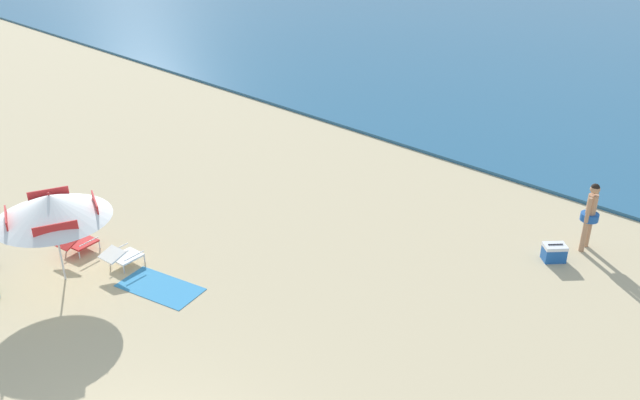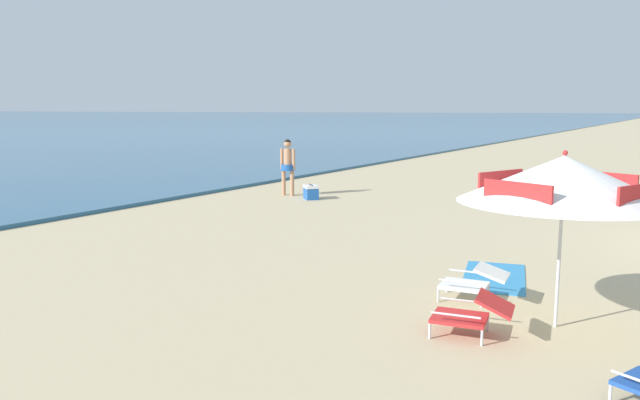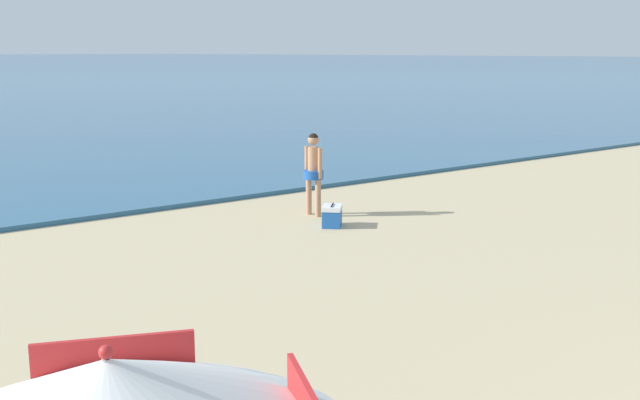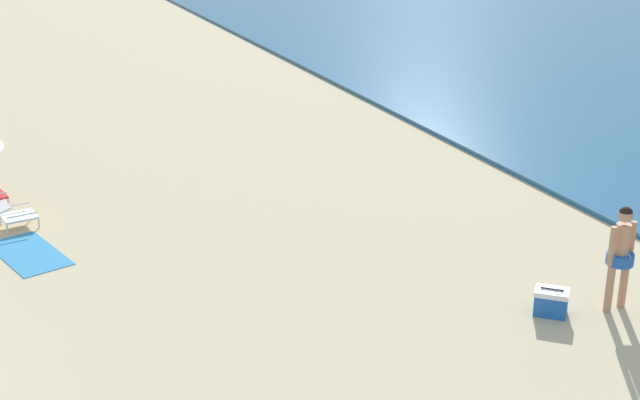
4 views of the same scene
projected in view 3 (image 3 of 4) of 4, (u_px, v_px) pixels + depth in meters
The scene contains 2 objects.
person_standing_near_shore at pixel (313, 168), 14.73m from camera, with size 0.41×0.50×1.67m.
cooler_box at pixel (332, 216), 13.95m from camera, with size 0.59×0.60×0.43m.
Camera 3 is at (-6.79, -0.11, 3.26)m, focal length 41.37 mm.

